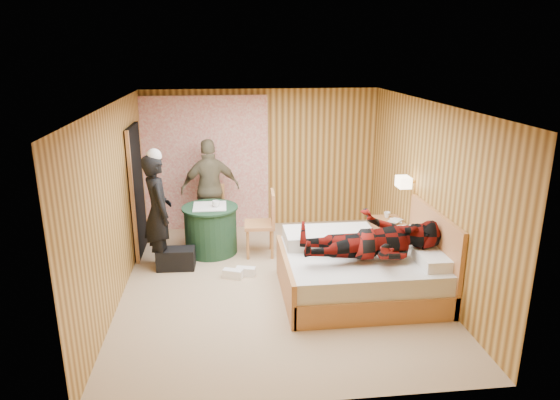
{
  "coord_description": "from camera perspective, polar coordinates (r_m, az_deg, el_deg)",
  "views": [
    {
      "loc": [
        -0.67,
        -6.35,
        3.18
      ],
      "look_at": [
        0.11,
        0.57,
        1.05
      ],
      "focal_mm": 32.0,
      "sensor_mm": 36.0,
      "label": 1
    }
  ],
  "objects": [
    {
      "name": "sneaker_left",
      "position": [
        7.35,
        -3.94,
        -8.14
      ],
      "size": [
        0.3,
        0.18,
        0.13
      ],
      "primitive_type": "cube",
      "rotation": [
        0.0,
        0.0,
        -0.26
      ],
      "color": "white",
      "rests_on": "floor"
    },
    {
      "name": "wall_lamp",
      "position": [
        7.52,
        13.95,
        2.01
      ],
      "size": [
        0.26,
        0.24,
        0.16
      ],
      "color": "gold",
      "rests_on": "wall_right"
    },
    {
      "name": "book_lower",
      "position": [
        8.0,
        12.51,
        -2.32
      ],
      "size": [
        0.21,
        0.25,
        0.02
      ],
      "primitive_type": "imported",
      "rotation": [
        0.0,
        0.0,
        -0.22
      ],
      "color": "white",
      "rests_on": "nightstand"
    },
    {
      "name": "bed",
      "position": [
        6.82,
        9.48,
        -7.95
      ],
      "size": [
        2.09,
        1.65,
        1.13
      ],
      "color": "#C57B51",
      "rests_on": "floor"
    },
    {
      "name": "cup_nightstand",
      "position": [
        8.15,
        12.13,
        -1.66
      ],
      "size": [
        0.12,
        0.12,
        0.09
      ],
      "primitive_type": "imported",
      "rotation": [
        0.0,
        0.0,
        0.27
      ],
      "color": "white",
      "rests_on": "nightstand"
    },
    {
      "name": "doorway",
      "position": [
        8.17,
        -16.01,
        1.03
      ],
      "size": [
        0.06,
        0.9,
        2.05
      ],
      "primitive_type": "cube",
      "color": "black",
      "rests_on": "floor"
    },
    {
      "name": "man_at_table",
      "position": [
        8.64,
        -7.95,
        1.28
      ],
      "size": [
        1.07,
        0.59,
        1.72
      ],
      "primitive_type": "imported",
      "rotation": [
        0.0,
        0.0,
        3.31
      ],
      "color": "#6D6449",
      "rests_on": "floor"
    },
    {
      "name": "man_on_bed",
      "position": [
        6.38,
        10.57,
        -3.32
      ],
      "size": [
        0.86,
        0.67,
        1.77
      ],
      "primitive_type": "imported",
      "rotation": [
        0.0,
        1.57,
        0.0
      ],
      "color": "#650E09",
      "rests_on": "bed"
    },
    {
      "name": "sneaker_right",
      "position": [
        7.29,
        -5.42,
        -8.39
      ],
      "size": [
        0.31,
        0.21,
        0.13
      ],
      "primitive_type": "cube",
      "rotation": [
        0.0,
        0.0,
        -0.38
      ],
      "color": "white",
      "rests_on": "floor"
    },
    {
      "name": "wall_right",
      "position": [
        7.19,
        16.46,
        0.73
      ],
      "size": [
        0.02,
        5.0,
        2.5
      ],
      "primitive_type": "cube",
      "color": "tan",
      "rests_on": "floor"
    },
    {
      "name": "duffel_bag",
      "position": [
        7.67,
        -11.8,
        -6.58
      ],
      "size": [
        0.57,
        0.32,
        0.32
      ],
      "primitive_type": "cube",
      "rotation": [
        0.0,
        0.0,
        -0.04
      ],
      "color": "black",
      "rests_on": "floor"
    },
    {
      "name": "round_table",
      "position": [
        8.08,
        -7.92,
        -3.32
      ],
      "size": [
        0.89,
        0.89,
        0.79
      ],
      "color": "#20462B",
      "rests_on": "floor"
    },
    {
      "name": "chair_near",
      "position": [
        7.86,
        -1.71,
        -2.14
      ],
      "size": [
        0.49,
        0.49,
        1.04
      ],
      "rotation": [
        0.0,
        0.0,
        -1.61
      ],
      "color": "#C57B51",
      "rests_on": "floor"
    },
    {
      "name": "curtain",
      "position": [
        9.01,
        -8.41,
        4.12
      ],
      "size": [
        2.2,
        0.08,
        2.4
      ],
      "primitive_type": "cube",
      "color": "silver",
      "rests_on": "floor"
    },
    {
      "name": "chair_far",
      "position": [
        8.69,
        -7.78,
        -0.84
      ],
      "size": [
        0.48,
        0.48,
        0.93
      ],
      "rotation": [
        0.0,
        0.0,
        -0.16
      ],
      "color": "#C57B51",
      "rests_on": "floor"
    },
    {
      "name": "book_upper",
      "position": [
        8.0,
        12.52,
        -2.18
      ],
      "size": [
        0.27,
        0.27,
        0.02
      ],
      "primitive_type": "imported",
      "rotation": [
        0.0,
        0.0,
        -0.78
      ],
      "color": "white",
      "rests_on": "nightstand"
    },
    {
      "name": "floor",
      "position": [
        7.14,
        -0.39,
        -9.46
      ],
      "size": [
        4.2,
        5.0,
        0.01
      ],
      "primitive_type": "cube",
      "color": "tan",
      "rests_on": "ground"
    },
    {
      "name": "woman_standing",
      "position": [
        7.55,
        -13.77,
        -1.35
      ],
      "size": [
        0.6,
        0.73,
        1.74
      ],
      "primitive_type": "imported",
      "rotation": [
        0.0,
        0.0,
        1.91
      ],
      "color": "black",
      "rests_on": "floor"
    },
    {
      "name": "cup_table",
      "position": [
        7.89,
        -7.33,
        -0.43
      ],
      "size": [
        0.14,
        0.14,
        0.1
      ],
      "primitive_type": "imported",
      "rotation": [
        0.0,
        0.0,
        0.16
      ],
      "color": "white",
      "rests_on": "round_table"
    },
    {
      "name": "nightstand",
      "position": [
        8.15,
        12.27,
        -4.12
      ],
      "size": [
        0.44,
        0.6,
        0.58
      ],
      "color": "#C57B51",
      "rests_on": "floor"
    },
    {
      "name": "wall_left",
      "position": [
        6.79,
        -18.32,
        -0.39
      ],
      "size": [
        0.02,
        5.0,
        2.5
      ],
      "primitive_type": "cube",
      "color": "tan",
      "rests_on": "floor"
    },
    {
      "name": "wall_back",
      "position": [
        9.09,
        -2.08,
        4.72
      ],
      "size": [
        4.2,
        0.02,
        2.5
      ],
      "primitive_type": "cube",
      "color": "tan",
      "rests_on": "floor"
    },
    {
      "name": "ceiling",
      "position": [
        6.43,
        -0.44,
        10.93
      ],
      "size": [
        4.2,
        5.0,
        0.01
      ],
      "primitive_type": "cube",
      "color": "silver",
      "rests_on": "wall_back"
    }
  ]
}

